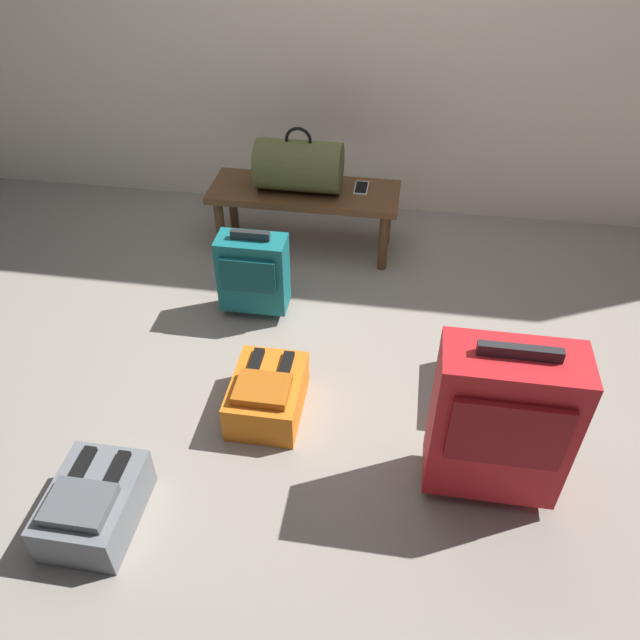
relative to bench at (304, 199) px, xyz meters
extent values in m
plane|color=gray|center=(0.29, -1.03, -0.31)|extent=(6.60, 6.60, 0.00)
cube|color=brown|center=(0.00, 0.00, 0.04)|extent=(1.00, 0.36, 0.04)
cylinder|color=brown|center=(-0.44, -0.13, -0.15)|extent=(0.05, 0.05, 0.33)
cylinder|color=brown|center=(0.44, -0.13, -0.15)|extent=(0.05, 0.05, 0.33)
cylinder|color=brown|center=(-0.44, 0.13, -0.15)|extent=(0.05, 0.05, 0.33)
cylinder|color=brown|center=(0.44, 0.13, -0.15)|extent=(0.05, 0.05, 0.33)
cylinder|color=#51562D|center=(-0.03, 0.00, 0.19)|extent=(0.44, 0.26, 0.26)
torus|color=black|center=(-0.03, 0.00, 0.33)|extent=(0.14, 0.02, 0.14)
cube|color=silver|center=(0.30, 0.05, 0.06)|extent=(0.07, 0.14, 0.01)
cube|color=black|center=(0.30, 0.05, 0.06)|extent=(0.06, 0.13, 0.00)
cube|color=red|center=(0.92, -1.46, 0.04)|extent=(0.45, 0.22, 0.59)
cube|color=maroon|center=(0.92, -1.58, 0.11)|extent=(0.36, 0.02, 0.27)
cube|color=#262628|center=(0.92, -1.46, 0.35)|extent=(0.25, 0.03, 0.04)
cylinder|color=black|center=(0.76, -1.38, -0.29)|extent=(0.02, 0.05, 0.05)
cylinder|color=black|center=(1.08, -1.38, -0.29)|extent=(0.02, 0.05, 0.05)
cube|color=#14666B|center=(-0.14, -0.60, -0.08)|extent=(0.32, 0.16, 0.37)
cube|color=#0E474A|center=(-0.14, -0.69, -0.03)|extent=(0.26, 0.02, 0.17)
cube|color=#262628|center=(-0.14, -0.60, 0.13)|extent=(0.18, 0.03, 0.04)
cylinder|color=black|center=(-0.25, -0.54, -0.29)|extent=(0.02, 0.05, 0.05)
cylinder|color=black|center=(-0.03, -0.54, -0.29)|extent=(0.02, 0.05, 0.05)
cube|color=slate|center=(-0.42, -1.81, -0.23)|extent=(0.28, 0.38, 0.17)
cube|color=#515559|center=(-0.42, -1.88, -0.12)|extent=(0.21, 0.17, 0.04)
cube|color=black|center=(-0.48, -1.75, -0.13)|extent=(0.04, 0.19, 0.02)
cube|color=black|center=(-0.35, -1.75, -0.13)|extent=(0.04, 0.19, 0.02)
cube|color=orange|center=(0.06, -1.22, -0.23)|extent=(0.28, 0.38, 0.17)
cube|color=#AD5514|center=(0.06, -1.29, -0.12)|extent=(0.21, 0.17, 0.04)
cube|color=black|center=(-0.01, -1.15, -0.13)|extent=(0.04, 0.19, 0.02)
cube|color=black|center=(0.12, -1.15, -0.13)|extent=(0.04, 0.19, 0.02)
cube|color=black|center=(0.93, -0.99, -0.23)|extent=(0.28, 0.38, 0.17)
cube|color=black|center=(0.93, -1.06, -0.12)|extent=(0.21, 0.17, 0.04)
cube|color=black|center=(0.87, -0.92, -0.13)|extent=(0.04, 0.19, 0.02)
cube|color=black|center=(1.00, -0.92, -0.13)|extent=(0.04, 0.19, 0.02)
camera|label=1|loc=(0.53, -2.90, 1.62)|focal=34.86mm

